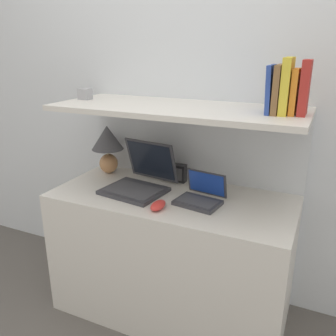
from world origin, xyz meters
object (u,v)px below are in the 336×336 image
Objects in this scene: book_red at (305,88)px; shelf_gadget at (85,94)px; laptop_small at (200,196)px; book_orange at (295,92)px; table_lamp at (108,143)px; laptop_large at (140,180)px; book_brown at (278,89)px; book_yellow at (287,86)px; router_box at (175,172)px; computer_mouse at (158,205)px; book_blue at (271,89)px.

shelf_gadget is (-1.19, 0.00, -0.09)m from book_red.
laptop_small is 0.68m from book_orange.
table_lamp reaches higher than laptop_large.
book_red is 1.20m from shelf_gadget.
laptop_small is 0.65m from book_brown.
laptop_large is 1.55× the size of book_yellow.
book_red is 0.96× the size of book_yellow.
router_box is 0.66× the size of book_orange.
book_yellow is (-0.04, 0.00, 0.02)m from book_orange.
computer_mouse is 0.49× the size of book_red.
router_box is 0.62× the size of book_brown.
book_blue reaches higher than table_lamp.
book_red is at bearing 22.52° from computer_mouse.
router_box reaches higher than computer_mouse.
book_yellow reaches higher than laptop_large.
laptop_small is 0.23m from computer_mouse.
laptop_large is 0.86m from book_blue.
laptop_small is (0.69, -0.20, -0.16)m from table_lamp.
book_red is (0.81, 0.06, 0.55)m from laptop_large.
computer_mouse is at bearing -152.95° from book_brown.
router_box is at bearing 58.11° from laptop_large.
laptop_large is at bearing -174.97° from book_blue.
table_lamp is at bearing 173.71° from book_blue.
book_red is 3.47× the size of shelf_gadget.
book_yellow reaches higher than computer_mouse.
router_box is 0.54× the size of book_yellow.
book_orange is (0.64, -0.15, 0.53)m from router_box.
book_brown is (-0.04, 0.00, -0.02)m from book_yellow.
laptop_large is 0.92m from book_yellow.
laptop_large is at bearing -8.75° from shelf_gadget.
table_lamp is 2.62× the size of computer_mouse.
table_lamp is 0.34m from shelf_gadget.
router_box is 1.93× the size of shelf_gadget.
shelf_gadget is at bearing 171.25° from laptop_large.
table_lamp is 2.29× the size of router_box.
book_red is 0.15m from book_blue.
book_orange is (1.09, -0.11, 0.39)m from table_lamp.
table_lamp is 1.41× the size of book_brown.
table_lamp is 1.52× the size of book_orange.
shelf_gadget is at bearing 173.47° from laptop_small.
book_brown reaches higher than table_lamp.
book_blue is (0.54, -0.15, 0.53)m from router_box.
laptop_large is 3.30× the size of computer_mouse.
laptop_large is at bearing -175.20° from book_brown.
book_blue is (0.99, -0.11, 0.39)m from table_lamp.
shelf_gadget is (-0.76, 0.09, 0.48)m from laptop_small.
book_blue reaches higher than shelf_gadget.
laptop_large is 1.78× the size of book_brown.
table_lamp is 1.23× the size of laptop_small.
laptop_large reaches higher than computer_mouse.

